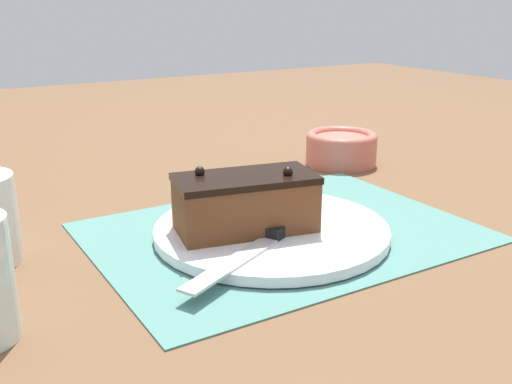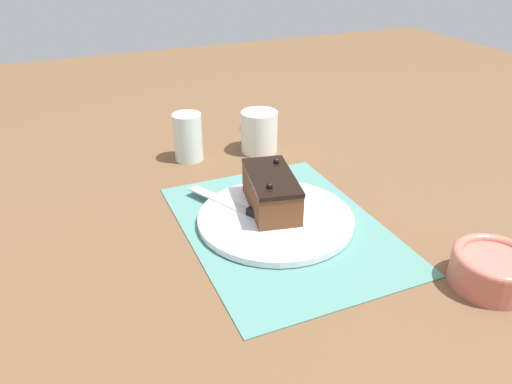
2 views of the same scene
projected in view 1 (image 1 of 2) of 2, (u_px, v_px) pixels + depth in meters
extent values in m
plane|color=brown|center=(283.00, 233.00, 0.75)|extent=(3.00, 3.00, 0.00)
cube|color=slate|center=(283.00, 231.00, 0.75)|extent=(0.46, 0.34, 0.00)
cylinder|color=white|center=(271.00, 230.00, 0.73)|extent=(0.29, 0.29, 0.01)
cube|color=brown|center=(244.00, 205.00, 0.71)|extent=(0.17, 0.11, 0.06)
cube|color=black|center=(244.00, 178.00, 0.70)|extent=(0.18, 0.11, 0.01)
sphere|color=black|center=(288.00, 172.00, 0.70)|extent=(0.01, 0.01, 0.01)
sphere|color=black|center=(200.00, 171.00, 0.70)|extent=(0.01, 0.01, 0.01)
cube|color=black|center=(285.00, 226.00, 0.71)|extent=(0.07, 0.05, 0.01)
cube|color=#B7BABF|center=(232.00, 264.00, 0.62)|extent=(0.15, 0.09, 0.00)
cylinder|color=#C66656|center=(341.00, 150.00, 1.05)|extent=(0.12, 0.12, 0.05)
torus|color=#C66656|center=(342.00, 137.00, 1.04)|extent=(0.12, 0.12, 0.02)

